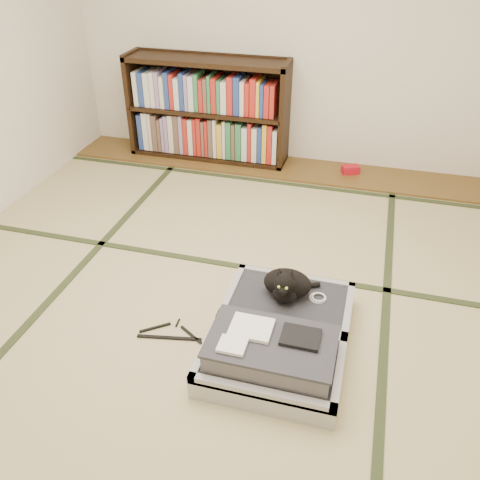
# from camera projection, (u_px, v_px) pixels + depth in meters

# --- Properties ---
(floor) EXTENTS (4.50, 4.50, 0.00)m
(floor) POSITION_uv_depth(u_px,v_px,m) (217.00, 303.00, 3.11)
(floor) COLOR tan
(floor) RESTS_ON ground
(wood_strip) EXTENTS (4.00, 0.50, 0.02)m
(wood_strip) POSITION_uv_depth(u_px,v_px,m) (282.00, 168.00, 4.72)
(wood_strip) COLOR brown
(wood_strip) RESTS_ON ground
(red_item) EXTENTS (0.17, 0.14, 0.07)m
(red_item) POSITION_uv_depth(u_px,v_px,m) (350.00, 170.00, 4.58)
(red_item) COLOR red
(red_item) RESTS_ON wood_strip
(room_shell) EXTENTS (4.50, 4.50, 4.50)m
(room_shell) POSITION_uv_depth(u_px,v_px,m) (209.00, 56.00, 2.31)
(room_shell) COLOR white
(room_shell) RESTS_ON ground
(tatami_borders) EXTENTS (4.00, 4.50, 0.01)m
(tatami_borders) POSITION_uv_depth(u_px,v_px,m) (239.00, 258.00, 3.50)
(tatami_borders) COLOR #2D381E
(tatami_borders) RESTS_ON ground
(bookcase) EXTENTS (1.49, 0.34, 0.96)m
(bookcase) POSITION_uv_depth(u_px,v_px,m) (208.00, 112.00, 4.70)
(bookcase) COLOR black
(bookcase) RESTS_ON wood_strip
(suitcase) EXTENTS (0.72, 0.95, 0.28)m
(suitcase) POSITION_uv_depth(u_px,v_px,m) (278.00, 337.00, 2.72)
(suitcase) COLOR #A1A1A5
(suitcase) RESTS_ON floor
(cat) EXTENTS (0.32, 0.32, 0.26)m
(cat) POSITION_uv_depth(u_px,v_px,m) (287.00, 285.00, 2.88)
(cat) COLOR black
(cat) RESTS_ON suitcase
(cable_coil) EXTENTS (0.10, 0.10, 0.02)m
(cable_coil) POSITION_uv_depth(u_px,v_px,m) (318.00, 298.00, 2.92)
(cable_coil) COLOR white
(cable_coil) RESTS_ON suitcase
(hanger) EXTENTS (0.38, 0.20, 0.01)m
(hanger) POSITION_uv_depth(u_px,v_px,m) (171.00, 334.00, 2.87)
(hanger) COLOR black
(hanger) RESTS_ON floor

